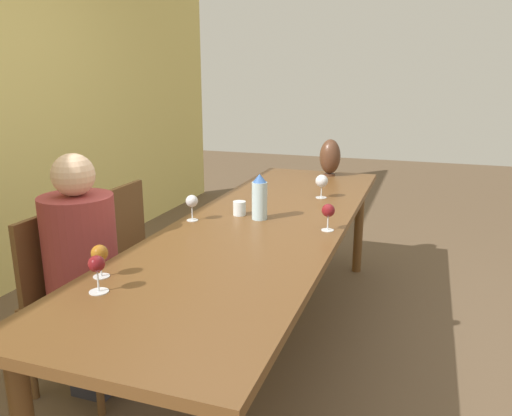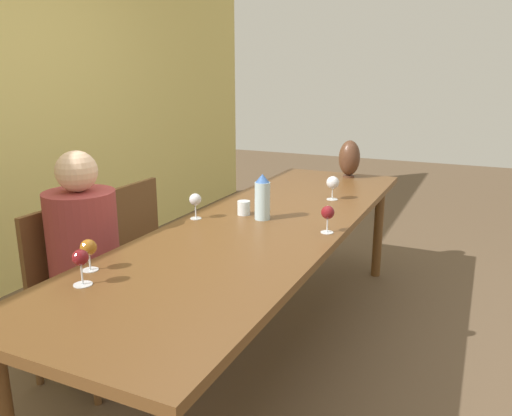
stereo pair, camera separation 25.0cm
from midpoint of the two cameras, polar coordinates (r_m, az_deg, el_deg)
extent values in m
plane|color=brown|center=(2.95, -1.73, -16.08)|extent=(14.00, 14.00, 0.00)
cube|color=brown|center=(2.64, -1.86, -1.91)|extent=(2.98, 0.86, 0.04)
cylinder|color=brown|center=(3.96, 9.90, -2.18)|extent=(0.07, 0.07, 0.73)
cylinder|color=brown|center=(4.11, 0.76, -1.32)|extent=(0.07, 0.07, 0.73)
cylinder|color=#ADCCD6|center=(2.64, -2.30, 0.80)|extent=(0.08, 0.08, 0.20)
cone|color=#33599E|center=(2.61, -2.33, 3.42)|extent=(0.07, 0.07, 0.04)
cylinder|color=silver|center=(2.74, -4.52, -0.06)|extent=(0.07, 0.07, 0.08)
cylinder|color=#4C2D1E|center=(3.85, 6.55, 3.80)|extent=(0.09, 0.09, 0.01)
ellipsoid|color=#4C2D1E|center=(3.82, 6.61, 5.85)|extent=(0.16, 0.16, 0.26)
cylinder|color=silver|center=(2.68, -9.94, -1.41)|extent=(0.06, 0.06, 0.00)
cylinder|color=silver|center=(2.67, -9.98, -0.60)|extent=(0.01, 0.01, 0.08)
sphere|color=silver|center=(2.65, -10.04, 0.76)|extent=(0.06, 0.06, 0.06)
cylinder|color=silver|center=(1.92, -21.17, -8.97)|extent=(0.07, 0.07, 0.00)
cylinder|color=silver|center=(1.90, -21.29, -7.85)|extent=(0.01, 0.01, 0.08)
sphere|color=maroon|center=(1.88, -21.47, -6.02)|extent=(0.06, 0.06, 0.06)
cylinder|color=silver|center=(2.48, 5.34, -2.57)|extent=(0.06, 0.06, 0.00)
cylinder|color=silver|center=(2.47, 5.36, -1.74)|extent=(0.01, 0.01, 0.07)
sphere|color=maroon|center=(2.45, 5.40, -0.31)|extent=(0.07, 0.07, 0.07)
cylinder|color=silver|center=(3.14, 5.21, 1.17)|extent=(0.07, 0.07, 0.00)
cylinder|color=silver|center=(3.13, 5.22, 1.83)|extent=(0.01, 0.01, 0.07)
sphere|color=silver|center=(3.11, 5.25, 3.07)|extent=(0.08, 0.08, 0.08)
cylinder|color=silver|center=(2.05, -20.66, -7.38)|extent=(0.06, 0.06, 0.00)
cylinder|color=silver|center=(2.04, -20.75, -6.49)|extent=(0.01, 0.01, 0.07)
sphere|color=#995B19|center=(2.02, -20.90, -4.90)|extent=(0.06, 0.06, 0.06)
cube|color=brown|center=(2.65, -21.57, -9.96)|extent=(0.44, 0.44, 0.04)
cube|color=brown|center=(2.70, -25.27, -4.83)|extent=(0.40, 0.03, 0.40)
cylinder|color=brown|center=(2.52, -20.47, -17.31)|extent=(0.04, 0.04, 0.43)
cylinder|color=brown|center=(2.77, -15.41, -13.68)|extent=(0.04, 0.04, 0.43)
cylinder|color=brown|center=(2.75, -26.83, -15.09)|extent=(0.04, 0.04, 0.43)
cylinder|color=brown|center=(2.99, -21.59, -12.05)|extent=(0.04, 0.04, 0.43)
cube|color=brown|center=(3.13, -13.74, -5.40)|extent=(0.44, 0.44, 0.04)
cube|color=brown|center=(3.18, -17.03, -1.16)|extent=(0.40, 0.03, 0.40)
cylinder|color=brown|center=(2.98, -12.30, -11.33)|extent=(0.04, 0.04, 0.43)
cylinder|color=brown|center=(3.28, -8.85, -8.65)|extent=(0.04, 0.04, 0.43)
cylinder|color=brown|center=(3.18, -18.26, -10.02)|extent=(0.04, 0.04, 0.43)
cylinder|color=brown|center=(3.47, -14.48, -7.65)|extent=(0.04, 0.04, 0.43)
cube|color=#2D2D38|center=(2.71, -20.12, -14.38)|extent=(0.26, 0.19, 0.47)
cylinder|color=#993838|center=(2.55, -22.16, -4.32)|extent=(0.34, 0.34, 0.51)
sphere|color=beige|center=(2.46, -22.96, 3.48)|extent=(0.20, 0.20, 0.20)
camera|label=1|loc=(0.13, -92.86, -0.77)|focal=35.00mm
camera|label=2|loc=(0.13, 87.14, 0.77)|focal=35.00mm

